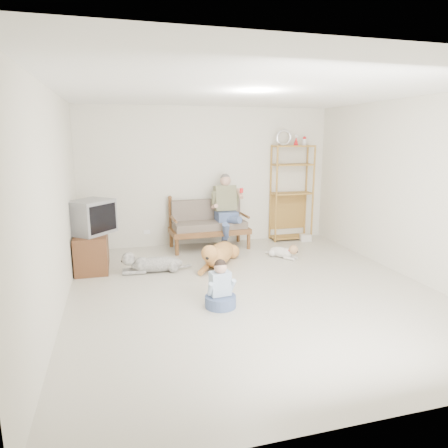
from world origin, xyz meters
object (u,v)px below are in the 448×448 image
object	(u,v)px
loveseat	(209,223)
tv_stand	(92,251)
golden_retriever	(218,254)
etagere	(292,192)

from	to	relation	value
loveseat	tv_stand	distance (m)	2.30
golden_retriever	loveseat	bearing A→B (deg)	115.81
etagere	tv_stand	distance (m)	4.13
etagere	tv_stand	size ratio (longest dim) A/B	2.51
loveseat	etagere	distance (m)	1.89
loveseat	golden_retriever	bearing A→B (deg)	-97.30
tv_stand	golden_retriever	world-z (taller)	tv_stand
loveseat	tv_stand	xyz separation A→B (m)	(-2.14, -0.81, -0.19)
tv_stand	golden_retriever	distance (m)	2.07
tv_stand	golden_retriever	bearing A→B (deg)	-9.25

